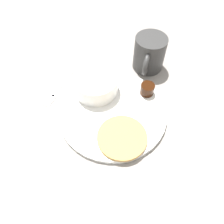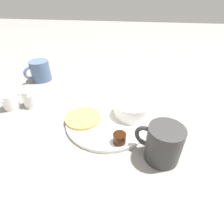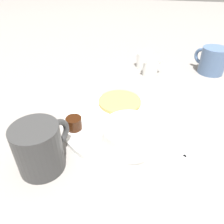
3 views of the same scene
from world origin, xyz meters
TOP-DOWN VIEW (x-y plane):
  - ground_plane at (0.00, 0.00)m, footprint 4.00×4.00m
  - plate at (0.00, 0.00)m, footprint 0.28×0.28m
  - pancake_stack at (0.01, -0.08)m, footprint 0.12×0.12m
  - bowl at (-0.04, 0.07)m, footprint 0.12×0.12m
  - syrup_cup at (0.10, 0.05)m, footprint 0.04×0.04m
  - butter_ramekin at (-0.03, 0.10)m, footprint 0.05×0.05m
  - coffee_mug at (0.13, 0.16)m, footprint 0.09×0.12m
  - creamer_pitcher_near at (-0.06, -0.30)m, footprint 0.07×0.05m
  - creamer_pitcher_far at (-0.03, -0.37)m, footprint 0.08×0.05m
  - fork at (-0.15, 0.09)m, footprint 0.09×0.13m
  - second_mug at (-0.27, -0.37)m, footprint 0.10×0.10m

SIDE VIEW (x-z plane):
  - ground_plane at x=0.00m, z-range 0.00..0.00m
  - fork at x=-0.15m, z-range 0.00..0.00m
  - plate at x=0.00m, z-range 0.00..0.01m
  - pancake_stack at x=0.01m, z-range 0.01..0.02m
  - syrup_cup at x=0.10m, z-range 0.01..0.04m
  - butter_ramekin at x=-0.03m, z-range 0.01..0.05m
  - creamer_pitcher_far at x=-0.03m, z-range 0.00..0.06m
  - creamer_pitcher_near at x=-0.06m, z-range 0.00..0.07m
  - bowl at x=-0.04m, z-range 0.01..0.06m
  - second_mug at x=-0.27m, z-range 0.00..0.09m
  - coffee_mug at x=0.13m, z-range 0.00..0.10m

